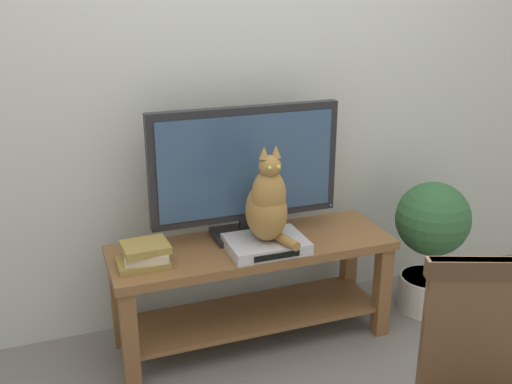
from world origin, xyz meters
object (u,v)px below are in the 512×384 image
tv_stand (252,273)px  potted_plant (431,236)px  tv (246,169)px  cat (268,204)px  media_box (266,244)px  book_stack (145,255)px

tv_stand → potted_plant: 1.00m
tv → cat: 0.23m
tv_stand → tv: bearing=90.0°
cat → potted_plant: size_ratio=0.63×
media_box → potted_plant: size_ratio=0.50×
cat → potted_plant: bearing=3.0°
book_stack → potted_plant: (1.52, 0.00, -0.14)m
tv → book_stack: bearing=-164.8°
media_box → cat: (0.00, -0.01, 0.20)m
book_stack → tv_stand: bearing=5.3°
tv_stand → cat: size_ratio=2.97×
media_box → potted_plant: bearing=2.2°
tv_stand → cat: cat is taller
tv → book_stack: 0.62m
media_box → book_stack: (-0.56, 0.04, 0.02)m
cat → media_box: bearing=94.9°
tv_stand → tv: size_ratio=1.47×
media_box → book_stack: bearing=176.2°
tv_stand → potted_plant: (0.99, -0.05, 0.07)m
book_stack → potted_plant: size_ratio=0.32×
media_box → cat: bearing=-85.1°
tv → media_box: bearing=-78.1°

